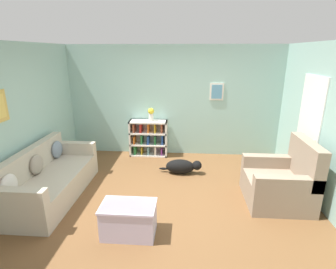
{
  "coord_description": "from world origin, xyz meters",
  "views": [
    {
      "loc": [
        0.32,
        -3.95,
        2.43
      ],
      "look_at": [
        0.0,
        0.4,
        1.05
      ],
      "focal_mm": 28.0,
      "sensor_mm": 36.0,
      "label": 1
    }
  ],
  "objects_px": {
    "bookshelf": "(149,138)",
    "recliner_chair": "(282,182)",
    "couch": "(49,180)",
    "dog": "(182,166)",
    "coffee_table": "(129,219)",
    "vase": "(151,114)"
  },
  "relations": [
    {
      "from": "dog",
      "to": "bookshelf",
      "type": "bearing_deg",
      "value": 130.18
    },
    {
      "from": "recliner_chair",
      "to": "dog",
      "type": "xyz_separation_m",
      "value": [
        -1.67,
        0.95,
        -0.2
      ]
    },
    {
      "from": "bookshelf",
      "to": "coffee_table",
      "type": "relative_size",
      "value": 1.21
    },
    {
      "from": "couch",
      "to": "recliner_chair",
      "type": "relative_size",
      "value": 1.91
    },
    {
      "from": "bookshelf",
      "to": "recliner_chair",
      "type": "xyz_separation_m",
      "value": [
        2.51,
        -1.94,
        -0.07
      ]
    },
    {
      "from": "coffee_table",
      "to": "vase",
      "type": "distance_m",
      "value": 3.05
    },
    {
      "from": "dog",
      "to": "vase",
      "type": "height_order",
      "value": "vase"
    },
    {
      "from": "couch",
      "to": "bookshelf",
      "type": "height_order",
      "value": "couch"
    },
    {
      "from": "recliner_chair",
      "to": "vase",
      "type": "height_order",
      "value": "vase"
    },
    {
      "from": "recliner_chair",
      "to": "couch",
      "type": "bearing_deg",
      "value": -178.11
    },
    {
      "from": "couch",
      "to": "vase",
      "type": "xyz_separation_m",
      "value": [
        1.51,
        2.05,
        0.73
      ]
    },
    {
      "from": "coffee_table",
      "to": "vase",
      "type": "relative_size",
      "value": 2.37
    },
    {
      "from": "bookshelf",
      "to": "coffee_table",
      "type": "bearing_deg",
      "value": -87.1
    },
    {
      "from": "vase",
      "to": "couch",
      "type": "bearing_deg",
      "value": -126.4
    },
    {
      "from": "recliner_chair",
      "to": "dog",
      "type": "bearing_deg",
      "value": 150.5
    },
    {
      "from": "dog",
      "to": "vase",
      "type": "xyz_separation_m",
      "value": [
        -0.77,
        0.98,
        0.88
      ]
    },
    {
      "from": "coffee_table",
      "to": "vase",
      "type": "bearing_deg",
      "value": 91.49
    },
    {
      "from": "recliner_chair",
      "to": "vase",
      "type": "xyz_separation_m",
      "value": [
        -2.44,
        1.92,
        0.68
      ]
    },
    {
      "from": "coffee_table",
      "to": "couch",
      "type": "bearing_deg",
      "value": 150.77
    },
    {
      "from": "recliner_chair",
      "to": "bookshelf",
      "type": "bearing_deg",
      "value": 142.3
    },
    {
      "from": "bookshelf",
      "to": "dog",
      "type": "distance_m",
      "value": 1.33
    },
    {
      "from": "couch",
      "to": "dog",
      "type": "relative_size",
      "value": 2.33
    }
  ]
}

